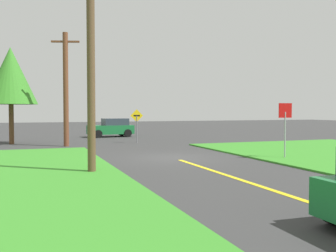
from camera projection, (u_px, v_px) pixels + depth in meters
name	position (u px, v px, depth m)	size (l,w,h in m)	color
ground_plane	(172.00, 158.00, 19.04)	(120.00, 120.00, 0.00)	#353535
lane_stripe_center	(267.00, 188.00, 11.53)	(0.20, 14.00, 0.01)	yellow
stop_sign	(285.00, 120.00, 18.46)	(0.70, 0.08, 2.68)	#9EA0A8
car_approaching_junction	(112.00, 128.00, 33.88)	(4.00, 2.20, 1.62)	#196B33
utility_pole_near	(91.00, 59.00, 14.14)	(1.78, 0.52, 8.24)	brown
utility_pole_mid	(66.00, 88.00, 24.88)	(1.76, 0.64, 7.34)	brown
direction_sign	(137.00, 122.00, 27.39)	(0.90, 0.12, 2.41)	slate
oak_tree_left	(11.00, 76.00, 26.34)	(3.54, 3.54, 6.65)	brown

